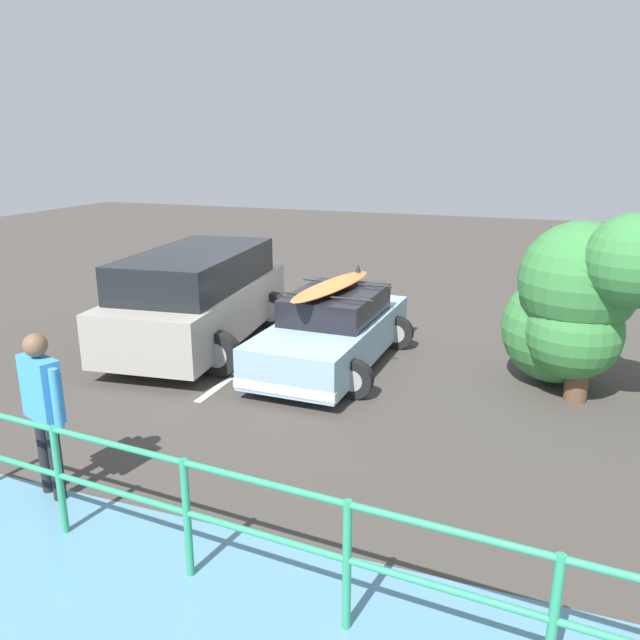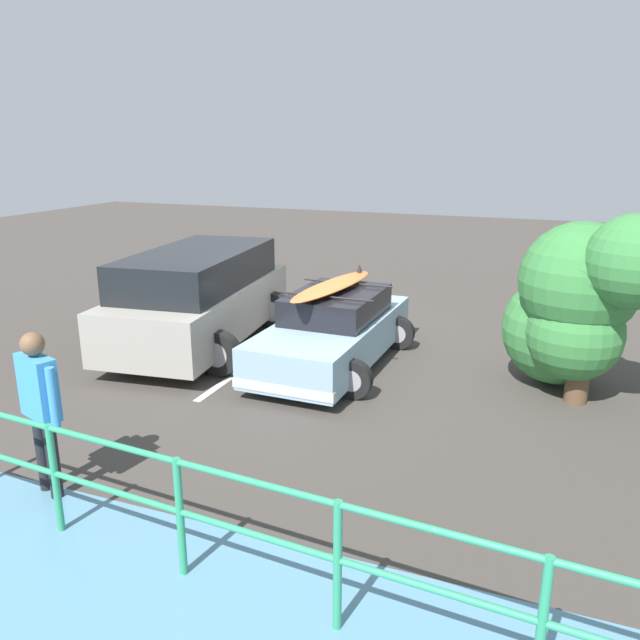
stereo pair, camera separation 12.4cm
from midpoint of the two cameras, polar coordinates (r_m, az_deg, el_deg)
name	(u,v)px [view 2 (the right image)]	position (r m, az deg, el deg)	size (l,w,h in m)	color
ground_plane	(317,357)	(11.08, 0.02, -3.36)	(44.00, 44.00, 0.02)	#423D38
parking_stripe	(263,355)	(11.18, -4.93, -3.18)	(4.43, 0.12, 0.00)	silver
sedan_car	(334,330)	(10.53, 1.59, -0.93)	(2.25, 4.04, 1.52)	#8CADC6
suv_car	(200,297)	(11.65, -10.66, 2.10)	(2.95, 4.83, 1.78)	#9E998E
person_bystander	(40,399)	(7.14, -23.78, -6.65)	(0.67, 0.37, 1.83)	black
railing_fence	(253,522)	(5.30, -5.40, -17.90)	(7.48, 0.63, 1.13)	#2D9366
bush_near_left	(580,302)	(9.74, 22.98, 1.52)	(2.28, 2.46, 2.81)	brown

